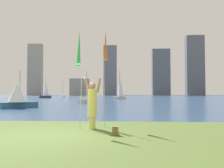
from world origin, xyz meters
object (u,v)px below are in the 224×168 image
Objects in this scene: person at (92,103)px; sailboat_5 at (120,89)px; sailboat_4 at (86,100)px; sailboat_6 at (18,95)px; bag at (115,131)px; sailboat_0 at (46,91)px; kite_flag_right at (106,48)px; sailboat_2 at (63,96)px; kite_flag_left at (79,50)px.

person is 37.09m from sailboat_5.
sailboat_4 reaches higher than sailboat_6.
sailboat_0 is at bearing 112.06° from bag.
kite_flag_right is at bearing 103.76° from bag.
sailboat_5 is at bearing 90.50° from bag.
sailboat_0 is 9.48m from sailboat_2.
bag is 48.29m from sailboat_0.
sailboat_2 reaches higher than person.
kite_flag_left is at bearing -69.08° from sailboat_0.
bag is (0.94, -1.33, -0.84)m from person.
kite_flag_right is at bearing 46.30° from kite_flag_left.
sailboat_2 reaches higher than sailboat_6.
kite_flag_left is at bearing -54.81° from sailboat_6.
sailboat_5 reaches higher than kite_flag_left.
bag is 56.48m from sailboat_2.
person is 6.85× the size of bag.
sailboat_6 reaches higher than bag.
sailboat_6 is at bearing 125.19° from kite_flag_left.
person is 0.59× the size of sailboat_6.
person is 46.69m from sailboat_0.
sailboat_2 is at bearing 107.26° from kite_flag_right.
person is at bearing 35.98° from kite_flag_left.
sailboat_0 is (-18.12, 44.74, 1.58)m from bag.
sailboat_4 is (-4.53, 21.39, 0.23)m from bag.
person is 20.38m from sailboat_4.
sailboat_5 is at bearing 71.93° from sailboat_6.
kite_flag_right is at bearing -72.74° from sailboat_2.
sailboat_4 is 1.22× the size of sailboat_6.
person is at bearing -79.86° from sailboat_4.
bag is 0.06× the size of sailboat_2.
sailboat_2 is 1.17× the size of sailboat_4.
sailboat_6 is (-8.08, 10.46, 0.17)m from person.
kite_flag_left is 0.91× the size of sailboat_4.
sailboat_5 reaches higher than sailboat_2.
sailboat_5 reaches higher than sailboat_4.
sailboat_2 is 42.88m from sailboat_6.
sailboat_0 is 1.07× the size of sailboat_2.
person is 0.50× the size of kite_flag_right.
bag is at bearing -72.87° from sailboat_2.
person is at bearing -52.32° from sailboat_6.
sailboat_0 is 1.25× the size of sailboat_4.
sailboat_5 is (16.30, -15.57, 1.72)m from sailboat_2.
bag is 14.88m from sailboat_6.
kite_flag_right is at bearing -67.58° from sailboat_0.
sailboat_5 reaches higher than person.
bag is at bearing -35.24° from kite_flag_left.
person reaches higher than bag.
sailboat_5 is at bearing 103.70° from person.
person is 0.41× the size of sailboat_2.
kite_flag_right reaches higher than person.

